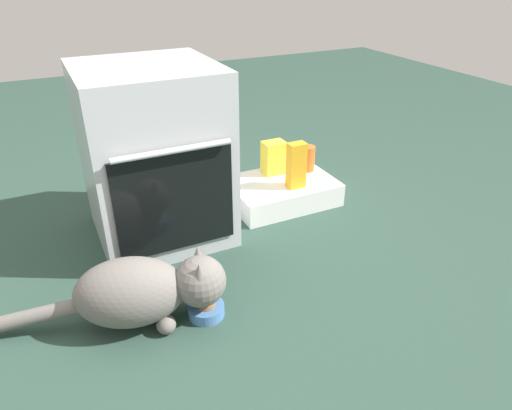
% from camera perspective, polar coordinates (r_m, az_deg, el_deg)
% --- Properties ---
extents(ground, '(8.00, 8.00, 0.00)m').
position_cam_1_polar(ground, '(1.97, -9.21, -8.77)').
color(ground, '#284238').
extents(oven, '(0.58, 0.63, 0.79)m').
position_cam_1_polar(oven, '(2.11, -12.48, 6.00)').
color(oven, '#B7BABF').
rests_on(oven, ground).
extents(pantry_cabinet, '(0.55, 0.39, 0.12)m').
position_cam_1_polar(pantry_cabinet, '(2.49, 3.13, 1.75)').
color(pantry_cabinet, white).
rests_on(pantry_cabinet, ground).
extents(food_bowl, '(0.14, 0.14, 0.08)m').
position_cam_1_polar(food_bowl, '(1.76, -6.22, -12.66)').
color(food_bowl, '#4C7AB7').
rests_on(food_bowl, ground).
extents(cat, '(0.81, 0.35, 0.27)m').
position_cam_1_polar(cat, '(1.70, -13.76, -10.23)').
color(cat, slate).
rests_on(cat, ground).
extents(juice_carton, '(0.09, 0.06, 0.24)m').
position_cam_1_polar(juice_carton, '(2.35, 5.03, 4.90)').
color(juice_carton, orange).
rests_on(juice_carton, pantry_cabinet).
extents(sauce_jar, '(0.08, 0.08, 0.14)m').
position_cam_1_polar(sauce_jar, '(2.57, 6.41, 5.75)').
color(sauce_jar, '#D16023').
rests_on(sauce_jar, pantry_cabinet).
extents(snack_bag, '(0.12, 0.09, 0.18)m').
position_cam_1_polar(snack_bag, '(2.52, 2.22, 5.89)').
color(snack_bag, yellow).
rests_on(snack_bag, pantry_cabinet).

